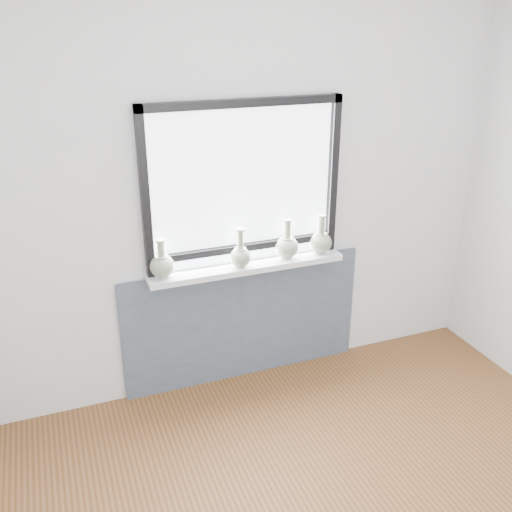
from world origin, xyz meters
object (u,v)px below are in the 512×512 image
object	(u,v)px
windowsill	(247,267)
vase_c	(287,246)
vase_a	(162,265)
vase_d	(321,241)
vase_b	(240,255)

from	to	relation	value
windowsill	vase_c	xyz separation A→B (m)	(0.28, 0.01, 0.11)
vase_c	vase_a	bearing A→B (deg)	-179.77
windowsill	vase_d	xyz separation A→B (m)	(0.54, 0.01, 0.11)
windowsill	vase_c	size ratio (longest dim) A/B	4.86
vase_c	vase_d	world-z (taller)	same
vase_a	vase_d	xyz separation A→B (m)	(1.10, 0.00, 0.00)
windowsill	vase_b	distance (m)	0.12
vase_d	windowsill	bearing A→B (deg)	-179.29
windowsill	vase_a	size ratio (longest dim) A/B	5.32
vase_b	vase_c	size ratio (longest dim) A/B	0.97
vase_b	vase_c	xyz separation A→B (m)	(0.34, 0.03, 0.01)
vase_b	vase_c	distance (m)	0.34
windowsill	vase_b	bearing A→B (deg)	-158.72
windowsill	vase_d	distance (m)	0.55
windowsill	vase_a	bearing A→B (deg)	179.61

